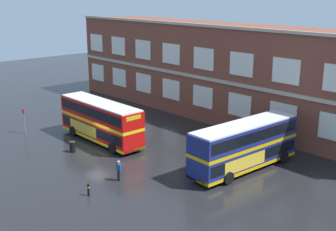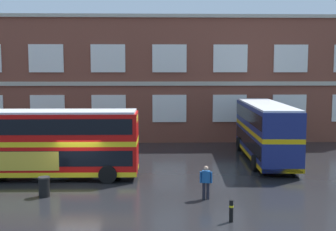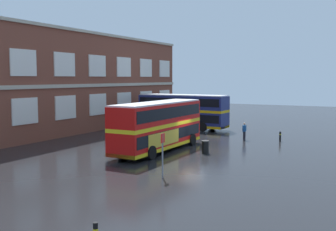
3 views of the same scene
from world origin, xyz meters
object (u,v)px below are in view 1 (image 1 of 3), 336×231
at_px(waiting_passenger, 119,170).
at_px(station_litter_bin, 73,147).
at_px(double_decker_middle, 245,145).
at_px(double_decker_near, 100,120).
at_px(bus_stand_flag, 24,118).
at_px(safety_bollard_east, 88,190).

xyz_separation_m(waiting_passenger, station_litter_bin, (-8.23, 0.67, -0.41)).
distance_m(double_decker_middle, station_litter_bin, 16.10).
xyz_separation_m(double_decker_near, station_litter_bin, (0.87, -3.82, -1.63)).
distance_m(bus_stand_flag, station_litter_bin, 8.61).
xyz_separation_m(double_decker_middle, waiting_passenger, (-5.28, -9.27, -1.22)).
height_order(station_litter_bin, safety_bollard_east, station_litter_bin).
bearing_deg(station_litter_bin, bus_stand_flag, -174.96).
height_order(double_decker_middle, waiting_passenger, double_decker_middle).
bearing_deg(bus_stand_flag, waiting_passenger, 0.26).
height_order(double_decker_middle, station_litter_bin, double_decker_middle).
bearing_deg(bus_stand_flag, station_litter_bin, 5.04).
height_order(double_decker_near, station_litter_bin, double_decker_near).
bearing_deg(safety_bollard_east, bus_stand_flag, 169.52).
bearing_deg(double_decker_middle, safety_bollard_east, -110.00).
distance_m(station_litter_bin, safety_bollard_east, 9.78).
distance_m(double_decker_near, bus_stand_flag, 8.91).
bearing_deg(double_decker_near, bus_stand_flag, -149.09).
relative_size(double_decker_near, double_decker_middle, 0.99).
xyz_separation_m(double_decker_near, waiting_passenger, (9.09, -4.50, -1.22)).
xyz_separation_m(double_decker_near, double_decker_middle, (14.37, 4.78, 0.00)).
bearing_deg(safety_bollard_east, waiting_passenger, 102.07).
distance_m(waiting_passenger, station_litter_bin, 8.26).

